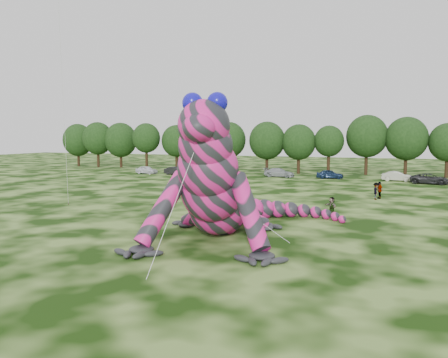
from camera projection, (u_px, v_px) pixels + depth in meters
ground at (184, 259)px, 24.66m from camera, size 240.00×240.00×0.00m
inflatable_gecko at (220, 167)px, 30.65m from camera, size 18.83×21.33×9.52m
flying_kite at (58, 3)px, 37.44m from camera, size 4.05×4.62×20.88m
tree_0 at (78, 145)px, 98.28m from camera, size 6.91×6.22×9.51m
tree_1 at (98, 145)px, 95.02m from camera, size 6.74×6.07×9.81m
tree_2 at (121, 145)px, 93.86m from camera, size 7.04×6.34×9.64m
tree_3 at (146, 146)px, 89.77m from camera, size 5.81×5.23×9.44m
tree_4 at (177, 147)px, 89.23m from camera, size 6.22×5.60×9.06m
tree_5 at (205, 146)px, 86.69m from camera, size 7.16×6.44×9.80m
tree_6 at (229, 147)px, 83.15m from camera, size 6.52×5.86×9.49m
tree_7 at (267, 147)px, 80.68m from camera, size 6.68×6.01×9.48m
tree_8 at (299, 149)px, 78.86m from camera, size 6.14×5.53×8.94m
tree_9 at (329, 150)px, 77.39m from camera, size 5.27×4.74×8.68m
tree_10 at (367, 145)px, 76.26m from camera, size 7.09×6.38×10.50m
tree_11 at (406, 147)px, 73.73m from camera, size 7.01×6.31×10.07m
tree_12 at (447, 150)px, 71.21m from camera, size 5.99×5.39×8.97m
car_0 at (147, 170)px, 78.83m from camera, size 4.43×2.37×1.43m
car_1 at (176, 171)px, 76.55m from camera, size 4.58×2.36×1.44m
car_2 at (227, 171)px, 75.93m from camera, size 5.15×2.74×1.38m
car_3 at (279, 173)px, 72.82m from camera, size 5.28×2.57×1.48m
car_4 at (330, 174)px, 69.99m from camera, size 4.46×2.22×1.46m
car_5 at (397, 176)px, 66.16m from camera, size 4.56×1.77×1.48m
car_6 at (430, 179)px, 62.41m from camera, size 5.68×3.31×1.49m
spectator_3 at (379, 190)px, 47.98m from camera, size 0.93×1.18×1.87m
spectator_0 at (219, 192)px, 46.90m from camera, size 0.69×0.73×1.68m
spectator_5 at (332, 206)px, 37.69m from camera, size 1.37×1.49×1.66m
spectator_4 at (182, 180)px, 59.68m from camera, size 0.96×1.04×1.78m
spectator_2 at (376, 191)px, 47.14m from camera, size 0.72×1.22×1.88m
spectator_1 at (226, 193)px, 46.03m from camera, size 0.95×0.82×1.66m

